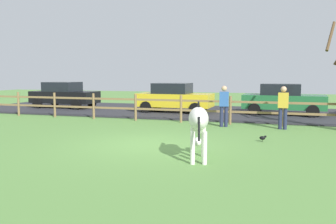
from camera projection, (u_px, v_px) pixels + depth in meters
ground_plane at (149, 145)px, 10.69m from camera, size 60.00×60.00×0.00m
parking_asphalt at (208, 112)px, 19.51m from camera, size 28.00×7.40×0.05m
paddock_fence at (181, 107)px, 15.47m from camera, size 21.36×0.11×1.20m
zebra at (198, 122)px, 8.74m from camera, size 0.76×1.91×1.41m
crow_on_grass at (263, 138)px, 11.11m from camera, size 0.21×0.10×0.20m
parked_car_black at (64, 95)px, 21.74m from camera, size 4.04×1.97×1.56m
parked_car_green at (283, 99)px, 18.07m from camera, size 4.08×2.03×1.56m
parked_car_yellow at (174, 97)px, 19.28m from camera, size 4.05×1.98×1.56m
visitor_left_of_tree at (224, 104)px, 14.19m from camera, size 0.39×0.28×1.64m
visitor_right_of_tree at (283, 106)px, 13.53m from camera, size 0.38×0.26×1.64m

